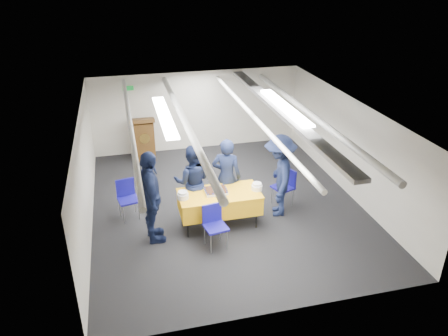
{
  "coord_description": "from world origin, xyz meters",
  "views": [
    {
      "loc": [
        -2.14,
        -8.47,
        5.18
      ],
      "look_at": [
        -0.1,
        -0.2,
        1.05
      ],
      "focal_mm": 35.0,
      "sensor_mm": 36.0,
      "label": 1
    }
  ],
  "objects_px": {
    "chair_near": "(214,221)",
    "sailor_b": "(193,182)",
    "serving_table": "(219,202)",
    "chair_right": "(286,183)",
    "chair_left": "(127,195)",
    "sailor_d": "(279,176)",
    "podium": "(144,138)",
    "sailor_c": "(151,198)",
    "sheet_cake": "(216,191)",
    "sailor_a": "(226,177)"
  },
  "relations": [
    {
      "from": "chair_near",
      "to": "chair_left",
      "type": "bearing_deg",
      "value": 137.21
    },
    {
      "from": "serving_table",
      "to": "sailor_b",
      "type": "relative_size",
      "value": 1.01
    },
    {
      "from": "sheet_cake",
      "to": "chair_left",
      "type": "bearing_deg",
      "value": 156.59
    },
    {
      "from": "chair_near",
      "to": "podium",
      "type": "bearing_deg",
      "value": 102.48
    },
    {
      "from": "sheet_cake",
      "to": "chair_left",
      "type": "distance_m",
      "value": 1.98
    },
    {
      "from": "chair_near",
      "to": "chair_right",
      "type": "xyz_separation_m",
      "value": [
        1.94,
        1.16,
        0.0
      ]
    },
    {
      "from": "chair_right",
      "to": "sheet_cake",
      "type": "bearing_deg",
      "value": -165.22
    },
    {
      "from": "serving_table",
      "to": "sailor_d",
      "type": "xyz_separation_m",
      "value": [
        1.36,
        0.16,
        0.37
      ]
    },
    {
      "from": "sheet_cake",
      "to": "chair_right",
      "type": "bearing_deg",
      "value": 14.78
    },
    {
      "from": "sailor_d",
      "to": "sailor_a",
      "type": "bearing_deg",
      "value": -89.62
    },
    {
      "from": "sheet_cake",
      "to": "sailor_c",
      "type": "distance_m",
      "value": 1.39
    },
    {
      "from": "chair_right",
      "to": "sailor_d",
      "type": "relative_size",
      "value": 0.47
    },
    {
      "from": "sailor_c",
      "to": "sailor_d",
      "type": "bearing_deg",
      "value": -85.56
    },
    {
      "from": "chair_left",
      "to": "sailor_a",
      "type": "height_order",
      "value": "sailor_a"
    },
    {
      "from": "serving_table",
      "to": "chair_left",
      "type": "distance_m",
      "value": 2.04
    },
    {
      "from": "sailor_c",
      "to": "sailor_d",
      "type": "height_order",
      "value": "sailor_c"
    },
    {
      "from": "serving_table",
      "to": "sailor_b",
      "type": "xyz_separation_m",
      "value": [
        -0.47,
        0.49,
        0.28
      ]
    },
    {
      "from": "sheet_cake",
      "to": "podium",
      "type": "distance_m",
      "value": 3.97
    },
    {
      "from": "serving_table",
      "to": "chair_left",
      "type": "xyz_separation_m",
      "value": [
        -1.87,
        0.82,
        -0.03
      ]
    },
    {
      "from": "serving_table",
      "to": "sailor_b",
      "type": "height_order",
      "value": "sailor_b"
    },
    {
      "from": "serving_table",
      "to": "sailor_c",
      "type": "relative_size",
      "value": 0.88
    },
    {
      "from": "sailor_d",
      "to": "chair_left",
      "type": "bearing_deg",
      "value": -84.69
    },
    {
      "from": "chair_left",
      "to": "sailor_d",
      "type": "distance_m",
      "value": 3.32
    },
    {
      "from": "serving_table",
      "to": "chair_near",
      "type": "xyz_separation_m",
      "value": [
        -0.27,
        -0.67,
        -0.03
      ]
    },
    {
      "from": "chair_right",
      "to": "sailor_a",
      "type": "bearing_deg",
      "value": -179.37
    },
    {
      "from": "chair_right",
      "to": "chair_left",
      "type": "distance_m",
      "value": 3.56
    },
    {
      "from": "sailor_b",
      "to": "chair_left",
      "type": "bearing_deg",
      "value": 0.0
    },
    {
      "from": "chair_right",
      "to": "sailor_c",
      "type": "bearing_deg",
      "value": -167.03
    },
    {
      "from": "serving_table",
      "to": "chair_right",
      "type": "relative_size",
      "value": 1.95
    },
    {
      "from": "serving_table",
      "to": "sheet_cake",
      "type": "xyz_separation_m",
      "value": [
        -0.07,
        0.04,
        0.25
      ]
    },
    {
      "from": "chair_left",
      "to": "chair_right",
      "type": "bearing_deg",
      "value": -5.19
    },
    {
      "from": "serving_table",
      "to": "sailor_c",
      "type": "height_order",
      "value": "sailor_c"
    },
    {
      "from": "podium",
      "to": "sailor_d",
      "type": "bearing_deg",
      "value": -54.38
    },
    {
      "from": "sheet_cake",
      "to": "sailor_a",
      "type": "height_order",
      "value": "sailor_a"
    },
    {
      "from": "chair_near",
      "to": "sailor_a",
      "type": "bearing_deg",
      "value": 64.85
    },
    {
      "from": "chair_near",
      "to": "sailor_b",
      "type": "distance_m",
      "value": 1.22
    },
    {
      "from": "sailor_a",
      "to": "sailor_b",
      "type": "height_order",
      "value": "sailor_a"
    },
    {
      "from": "podium",
      "to": "chair_near",
      "type": "distance_m",
      "value": 4.59
    },
    {
      "from": "podium",
      "to": "chair_right",
      "type": "bearing_deg",
      "value": -48.56
    },
    {
      "from": "podium",
      "to": "chair_left",
      "type": "bearing_deg",
      "value": -101.5
    },
    {
      "from": "chair_left",
      "to": "sailor_c",
      "type": "distance_m",
      "value": 1.21
    },
    {
      "from": "serving_table",
      "to": "sailor_d",
      "type": "bearing_deg",
      "value": 6.56
    },
    {
      "from": "podium",
      "to": "chair_right",
      "type": "distance_m",
      "value": 4.43
    },
    {
      "from": "podium",
      "to": "sailor_b",
      "type": "distance_m",
      "value": 3.43
    },
    {
      "from": "chair_left",
      "to": "sailor_c",
      "type": "height_order",
      "value": "sailor_c"
    },
    {
      "from": "podium",
      "to": "sailor_c",
      "type": "relative_size",
      "value": 0.65
    },
    {
      "from": "sheet_cake",
      "to": "sailor_a",
      "type": "xyz_separation_m",
      "value": [
        0.34,
        0.44,
        0.07
      ]
    },
    {
      "from": "sailor_b",
      "to": "sailor_d",
      "type": "bearing_deg",
      "value": -177.01
    },
    {
      "from": "podium",
      "to": "chair_near",
      "type": "xyz_separation_m",
      "value": [
        0.99,
        -4.48,
        -0.08
      ]
    },
    {
      "from": "sailor_c",
      "to": "serving_table",
      "type": "bearing_deg",
      "value": -84.51
    }
  ]
}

